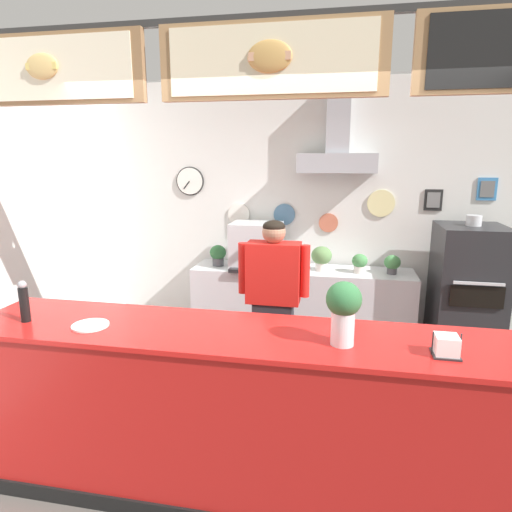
{
  "coord_description": "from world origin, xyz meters",
  "views": [
    {
      "loc": [
        0.43,
        -2.59,
        2.06
      ],
      "look_at": [
        -0.24,
        0.78,
        1.29
      ],
      "focal_mm": 31.14,
      "sensor_mm": 36.0,
      "label": 1
    }
  ],
  "objects_px": {
    "potted_rosemary": "(360,263)",
    "basil_vase": "(343,310)",
    "espresso_machine": "(256,246)",
    "napkin_holder": "(446,346)",
    "pizza_oven": "(466,297)",
    "condiment_plate": "(90,325)",
    "pepper_grinder": "(24,301)",
    "shop_worker": "(273,304)",
    "potted_sage": "(392,263)",
    "potted_oregano": "(218,254)",
    "potted_thyme": "(322,257)"
  },
  "relations": [
    {
      "from": "pepper_grinder",
      "to": "condiment_plate",
      "type": "height_order",
      "value": "pepper_grinder"
    },
    {
      "from": "potted_oregano",
      "to": "basil_vase",
      "type": "distance_m",
      "value": 2.7
    },
    {
      "from": "potted_rosemary",
      "to": "condiment_plate",
      "type": "height_order",
      "value": "potted_rosemary"
    },
    {
      "from": "potted_sage",
      "to": "espresso_machine",
      "type": "bearing_deg",
      "value": 179.99
    },
    {
      "from": "potted_rosemary",
      "to": "pepper_grinder",
      "type": "relative_size",
      "value": 0.76
    },
    {
      "from": "potted_oregano",
      "to": "potted_rosemary",
      "type": "distance_m",
      "value": 1.53
    },
    {
      "from": "pizza_oven",
      "to": "napkin_holder",
      "type": "height_order",
      "value": "pizza_oven"
    },
    {
      "from": "potted_rosemary",
      "to": "potted_sage",
      "type": "bearing_deg",
      "value": 2.27
    },
    {
      "from": "espresso_machine",
      "to": "potted_sage",
      "type": "relative_size",
      "value": 2.71
    },
    {
      "from": "potted_rosemary",
      "to": "potted_thyme",
      "type": "bearing_deg",
      "value": 178.17
    },
    {
      "from": "potted_rosemary",
      "to": "napkin_holder",
      "type": "xyz_separation_m",
      "value": [
        0.36,
        -2.34,
        0.13
      ]
    },
    {
      "from": "potted_rosemary",
      "to": "potted_sage",
      "type": "height_order",
      "value": "potted_rosemary"
    },
    {
      "from": "basil_vase",
      "to": "shop_worker",
      "type": "bearing_deg",
      "value": 114.37
    },
    {
      "from": "pizza_oven",
      "to": "pepper_grinder",
      "type": "distance_m",
      "value": 3.86
    },
    {
      "from": "potted_oregano",
      "to": "pepper_grinder",
      "type": "xyz_separation_m",
      "value": [
        -0.56,
        -2.34,
        0.18
      ]
    },
    {
      "from": "pepper_grinder",
      "to": "potted_rosemary",
      "type": "bearing_deg",
      "value": 48.12
    },
    {
      "from": "pizza_oven",
      "to": "shop_worker",
      "type": "bearing_deg",
      "value": -152.52
    },
    {
      "from": "pizza_oven",
      "to": "potted_rosemary",
      "type": "bearing_deg",
      "value": 173.87
    },
    {
      "from": "espresso_machine",
      "to": "shop_worker",
      "type": "bearing_deg",
      "value": -71.33
    },
    {
      "from": "espresso_machine",
      "to": "potted_oregano",
      "type": "distance_m",
      "value": 0.45
    },
    {
      "from": "pizza_oven",
      "to": "napkin_holder",
      "type": "xyz_separation_m",
      "value": [
        -0.67,
        -2.23,
        0.4
      ]
    },
    {
      "from": "potted_rosemary",
      "to": "basil_vase",
      "type": "distance_m",
      "value": 2.33
    },
    {
      "from": "potted_rosemary",
      "to": "napkin_holder",
      "type": "bearing_deg",
      "value": -81.38
    },
    {
      "from": "pepper_grinder",
      "to": "pizza_oven",
      "type": "bearing_deg",
      "value": 35.45
    },
    {
      "from": "espresso_machine",
      "to": "napkin_holder",
      "type": "height_order",
      "value": "espresso_machine"
    },
    {
      "from": "potted_oregano",
      "to": "pepper_grinder",
      "type": "height_order",
      "value": "pepper_grinder"
    },
    {
      "from": "potted_rosemary",
      "to": "pepper_grinder",
      "type": "height_order",
      "value": "pepper_grinder"
    },
    {
      "from": "potted_thyme",
      "to": "pepper_grinder",
      "type": "height_order",
      "value": "pepper_grinder"
    },
    {
      "from": "shop_worker",
      "to": "condiment_plate",
      "type": "relative_size",
      "value": 7.12
    },
    {
      "from": "espresso_machine",
      "to": "potted_oregano",
      "type": "relative_size",
      "value": 2.32
    },
    {
      "from": "shop_worker",
      "to": "potted_thyme",
      "type": "height_order",
      "value": "shop_worker"
    },
    {
      "from": "condiment_plate",
      "to": "potted_sage",
      "type": "bearing_deg",
      "value": 49.77
    },
    {
      "from": "pizza_oven",
      "to": "potted_thyme",
      "type": "distance_m",
      "value": 1.46
    },
    {
      "from": "shop_worker",
      "to": "potted_sage",
      "type": "relative_size",
      "value": 7.87
    },
    {
      "from": "potted_sage",
      "to": "napkin_holder",
      "type": "bearing_deg",
      "value": -89.32
    },
    {
      "from": "potted_oregano",
      "to": "condiment_plate",
      "type": "bearing_deg",
      "value": -93.08
    },
    {
      "from": "potted_thyme",
      "to": "potted_sage",
      "type": "xyz_separation_m",
      "value": [
        0.72,
        0.0,
        -0.04
      ]
    },
    {
      "from": "pizza_oven",
      "to": "potted_oregano",
      "type": "distance_m",
      "value": 2.58
    },
    {
      "from": "potted_sage",
      "to": "pepper_grinder",
      "type": "relative_size",
      "value": 0.76
    },
    {
      "from": "pizza_oven",
      "to": "condiment_plate",
      "type": "distance_m",
      "value": 3.5
    },
    {
      "from": "shop_worker",
      "to": "potted_sage",
      "type": "xyz_separation_m",
      "value": [
        1.07,
        1.05,
        0.16
      ]
    },
    {
      "from": "basil_vase",
      "to": "napkin_holder",
      "type": "bearing_deg",
      "value": -4.13
    },
    {
      "from": "potted_oregano",
      "to": "napkin_holder",
      "type": "bearing_deg",
      "value": -51.34
    },
    {
      "from": "espresso_machine",
      "to": "basil_vase",
      "type": "relative_size",
      "value": 1.52
    },
    {
      "from": "basil_vase",
      "to": "espresso_machine",
      "type": "bearing_deg",
      "value": 111.85
    },
    {
      "from": "napkin_holder",
      "to": "espresso_machine",
      "type": "bearing_deg",
      "value": 121.65
    },
    {
      "from": "basil_vase",
      "to": "potted_rosemary",
      "type": "bearing_deg",
      "value": 85.84
    },
    {
      "from": "potted_thyme",
      "to": "napkin_holder",
      "type": "xyz_separation_m",
      "value": [
        0.75,
        -2.36,
        0.09
      ]
    },
    {
      "from": "potted_thyme",
      "to": "condiment_plate",
      "type": "bearing_deg",
      "value": -118.28
    },
    {
      "from": "shop_worker",
      "to": "condiment_plate",
      "type": "bearing_deg",
      "value": 55.06
    }
  ]
}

